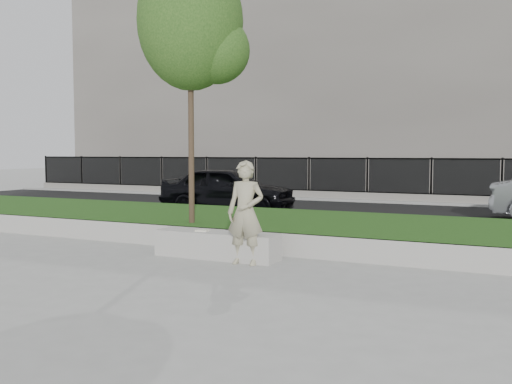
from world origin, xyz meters
The scene contains 12 objects.
ground centered at (0.00, 0.00, 0.00)m, with size 90.00×90.00×0.00m, color gray.
grass_bank centered at (0.00, 3.00, 0.20)m, with size 34.00×4.00×0.40m, color #14360D.
grass_kerb centered at (0.00, 1.04, 0.20)m, with size 34.00×0.08×0.40m, color #AAA69F.
street centered at (0.00, 8.50, 0.02)m, with size 34.00×7.00×0.04m, color black.
far_pavement centered at (0.00, 13.00, 0.06)m, with size 34.00×3.00×0.12m, color gray.
iron_fence centered at (0.00, 12.00, 0.54)m, with size 32.00×0.30×1.50m.
building_facade centered at (0.00, 20.00, 5.00)m, with size 34.00×10.00×10.00m, color #67605A.
stone_bench centered at (-0.15, 0.40, 0.22)m, with size 2.18×0.54×0.45m, color #AAA69F.
man centered at (0.54, 0.11, 0.83)m, with size 0.60×0.40×1.66m, color tan.
book centered at (-0.41, 0.35, 0.46)m, with size 0.21×0.15×0.02m, color white.
young_tree centered at (-1.32, 1.63, 4.22)m, with size 2.14×2.05×5.25m.
car_dark centered at (-3.34, 6.68, 0.71)m, with size 1.58×3.94×1.34m, color black.
Camera 1 is at (4.59, -7.93, 1.79)m, focal length 40.00 mm.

